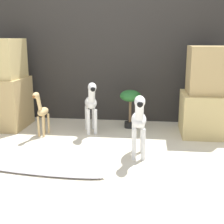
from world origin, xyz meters
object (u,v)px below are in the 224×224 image
at_px(zebra_right, 139,120).
at_px(giraffe_figurine, 42,111).
at_px(potted_palm_front, 130,100).
at_px(surfboard, 33,170).
at_px(zebra_left, 91,103).

bearing_deg(zebra_right, giraffe_figurine, 154.59).
bearing_deg(potted_palm_front, giraffe_figurine, -154.80).
relative_size(giraffe_figurine, surfboard, 0.42).
distance_m(zebra_left, potted_palm_front, 0.57).
height_order(zebra_right, giraffe_figurine, zebra_right).
height_order(zebra_right, potted_palm_front, zebra_right).
height_order(zebra_right, zebra_left, same).
bearing_deg(zebra_left, zebra_right, -50.70).
bearing_deg(potted_palm_front, surfboard, -117.09).
relative_size(zebra_right, giraffe_figurine, 1.17).
xyz_separation_m(giraffe_figurine, surfboard, (0.27, -1.05, -0.31)).
height_order(zebra_left, giraffe_figurine, zebra_left).
xyz_separation_m(zebra_right, potted_palm_front, (-0.16, 1.08, -0.02)).
bearing_deg(potted_palm_front, zebra_left, -147.44).
height_order(giraffe_figurine, potted_palm_front, giraffe_figurine).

